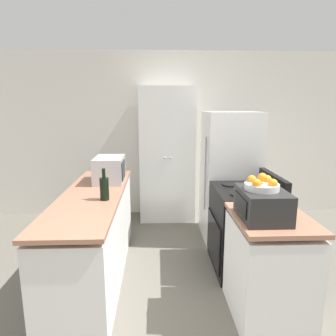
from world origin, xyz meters
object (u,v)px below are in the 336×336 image
at_px(pantry_cabinet, 167,155).
at_px(stove, 244,229).
at_px(refrigerator, 229,176).
at_px(microwave, 110,169).
at_px(wine_bottle, 104,188).
at_px(toaster_oven, 262,204).
at_px(fruit_bowl, 262,185).

distance_m(pantry_cabinet, stove, 1.82).
distance_m(refrigerator, microwave, 1.58).
xyz_separation_m(microwave, wine_bottle, (0.05, -0.69, -0.03)).
height_order(pantry_cabinet, microwave, pantry_cabinet).
bearing_deg(refrigerator, toaster_oven, -94.86).
distance_m(microwave, wine_bottle, 0.69).
height_order(stove, wine_bottle, wine_bottle).
distance_m(refrigerator, fruit_bowl, 1.67).
bearing_deg(stove, microwave, 165.29).
relative_size(stove, microwave, 2.27).
xyz_separation_m(pantry_cabinet, microwave, (-0.71, -1.15, 0.02)).
bearing_deg(refrigerator, pantry_cabinet, 137.62).
height_order(wine_bottle, toaster_oven, wine_bottle).
bearing_deg(wine_bottle, microwave, 94.48).
distance_m(microwave, fruit_bowl, 1.82).
distance_m(microwave, toaster_oven, 1.83).
bearing_deg(refrigerator, microwave, -164.29).
distance_m(pantry_cabinet, wine_bottle, 1.95).
bearing_deg(fruit_bowl, stove, 80.66).
bearing_deg(fruit_bowl, refrigerator, 84.74).
bearing_deg(toaster_oven, refrigerator, 85.14).
height_order(pantry_cabinet, toaster_oven, pantry_cabinet).
bearing_deg(refrigerator, stove, -91.13).
bearing_deg(fruit_bowl, microwave, 138.35).
height_order(microwave, fruit_bowl, fruit_bowl).
bearing_deg(refrigerator, fruit_bowl, -95.26).
bearing_deg(microwave, refrigerator, 15.71).
distance_m(stove, refrigerator, 0.90).
bearing_deg(stove, wine_bottle, -168.37).
height_order(stove, toaster_oven, toaster_oven).
distance_m(refrigerator, wine_bottle, 1.84).
xyz_separation_m(pantry_cabinet, stove, (0.78, -1.54, -0.56)).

